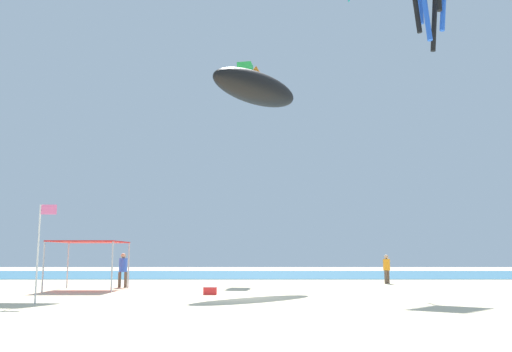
{
  "coord_description": "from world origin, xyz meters",
  "views": [
    {
      "loc": [
        0.94,
        -21.91,
        1.67
      ],
      "look_at": [
        0.76,
        15.12,
        7.15
      ],
      "focal_mm": 37.7,
      "sensor_mm": 36.0,
      "label": 1
    }
  ],
  "objects_px": {
    "canopy_tent": "(92,243)",
    "person_near_tent": "(126,267)",
    "cooler_box": "(213,291)",
    "kite_box_green": "(248,78)",
    "person_leftmost": "(389,267)",
    "banner_flag": "(44,243)",
    "kite_inflatable_black": "(258,88)"
  },
  "relations": [
    {
      "from": "canopy_tent",
      "to": "banner_flag",
      "type": "relative_size",
      "value": 0.95
    },
    {
      "from": "person_near_tent",
      "to": "canopy_tent",
      "type": "bearing_deg",
      "value": 62.18
    },
    {
      "from": "person_leftmost",
      "to": "canopy_tent",
      "type": "bearing_deg",
      "value": 153.16
    },
    {
      "from": "canopy_tent",
      "to": "person_near_tent",
      "type": "height_order",
      "value": "canopy_tent"
    },
    {
      "from": "person_leftmost",
      "to": "cooler_box",
      "type": "height_order",
      "value": "person_leftmost"
    },
    {
      "from": "kite_inflatable_black",
      "to": "kite_box_green",
      "type": "xyz_separation_m",
      "value": [
        -0.79,
        9.31,
        3.71
      ]
    },
    {
      "from": "canopy_tent",
      "to": "kite_box_green",
      "type": "xyz_separation_m",
      "value": [
        7.34,
        11.94,
        12.46
      ]
    },
    {
      "from": "cooler_box",
      "to": "kite_inflatable_black",
      "type": "bearing_deg",
      "value": 71.03
    },
    {
      "from": "banner_flag",
      "to": "kite_box_green",
      "type": "bearing_deg",
      "value": 70.74
    },
    {
      "from": "canopy_tent",
      "to": "kite_box_green",
      "type": "bearing_deg",
      "value": 58.41
    },
    {
      "from": "banner_flag",
      "to": "kite_box_green",
      "type": "height_order",
      "value": "kite_box_green"
    },
    {
      "from": "person_near_tent",
      "to": "kite_inflatable_black",
      "type": "xyz_separation_m",
      "value": [
        6.97,
        0.52,
        9.95
      ]
    },
    {
      "from": "banner_flag",
      "to": "cooler_box",
      "type": "distance_m",
      "value": 7.4
    },
    {
      "from": "canopy_tent",
      "to": "kite_box_green",
      "type": "distance_m",
      "value": 18.76
    },
    {
      "from": "canopy_tent",
      "to": "banner_flag",
      "type": "bearing_deg",
      "value": -85.64
    },
    {
      "from": "person_near_tent",
      "to": "cooler_box",
      "type": "relative_size",
      "value": 3.12
    },
    {
      "from": "kite_inflatable_black",
      "to": "person_near_tent",
      "type": "bearing_deg",
      "value": -41.84
    },
    {
      "from": "person_near_tent",
      "to": "banner_flag",
      "type": "relative_size",
      "value": 0.52
    },
    {
      "from": "canopy_tent",
      "to": "kite_inflatable_black",
      "type": "height_order",
      "value": "kite_inflatable_black"
    },
    {
      "from": "person_leftmost",
      "to": "kite_inflatable_black",
      "type": "bearing_deg",
      "value": 155.91
    },
    {
      "from": "person_leftmost",
      "to": "banner_flag",
      "type": "bearing_deg",
      "value": 173.7
    },
    {
      "from": "person_near_tent",
      "to": "kite_inflatable_black",
      "type": "relative_size",
      "value": 0.3
    },
    {
      "from": "canopy_tent",
      "to": "kite_inflatable_black",
      "type": "bearing_deg",
      "value": 17.9
    },
    {
      "from": "person_leftmost",
      "to": "kite_inflatable_black",
      "type": "xyz_separation_m",
      "value": [
        -7.82,
        -3.39,
        9.99
      ]
    },
    {
      "from": "banner_flag",
      "to": "kite_inflatable_black",
      "type": "relative_size",
      "value": 0.58
    },
    {
      "from": "canopy_tent",
      "to": "person_near_tent",
      "type": "distance_m",
      "value": 2.69
    },
    {
      "from": "cooler_box",
      "to": "kite_box_green",
      "type": "distance_m",
      "value": 20.9
    },
    {
      "from": "person_leftmost",
      "to": "cooler_box",
      "type": "bearing_deg",
      "value": 175.31
    },
    {
      "from": "cooler_box",
      "to": "kite_box_green",
      "type": "height_order",
      "value": "kite_box_green"
    },
    {
      "from": "person_near_tent",
      "to": "cooler_box",
      "type": "height_order",
      "value": "person_near_tent"
    },
    {
      "from": "person_leftmost",
      "to": "kite_box_green",
      "type": "height_order",
      "value": "kite_box_green"
    },
    {
      "from": "cooler_box",
      "to": "kite_box_green",
      "type": "xyz_separation_m",
      "value": [
        1.16,
        14.97,
        14.53
      ]
    }
  ]
}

